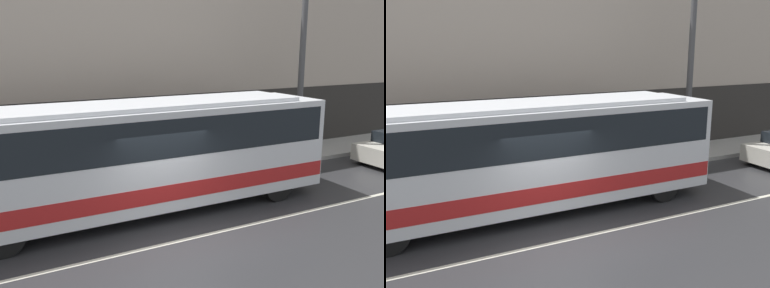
# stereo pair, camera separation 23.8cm
# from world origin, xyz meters

# --- Properties ---
(ground_plane) EXTENTS (60.00, 60.00, 0.00)m
(ground_plane) POSITION_xyz_m (0.00, 0.00, 0.00)
(ground_plane) COLOR #2D2D30
(sidewalk) EXTENTS (60.00, 2.49, 0.16)m
(sidewalk) POSITION_xyz_m (0.00, 5.25, 0.08)
(sidewalk) COLOR #A09E99
(sidewalk) RESTS_ON ground_plane
(building_facade) EXTENTS (60.00, 0.35, 11.68)m
(building_facade) POSITION_xyz_m (0.00, 6.63, 5.64)
(building_facade) COLOR #B7A899
(building_facade) RESTS_ON ground_plane
(lane_stripe) EXTENTS (54.00, 0.14, 0.01)m
(lane_stripe) POSITION_xyz_m (0.00, 0.00, 0.00)
(lane_stripe) COLOR beige
(lane_stripe) RESTS_ON ground_plane
(transit_bus) EXTENTS (11.83, 2.49, 3.17)m
(transit_bus) POSITION_xyz_m (-0.43, 2.22, 1.79)
(transit_bus) COLOR silver
(transit_bus) RESTS_ON ground_plane
(utility_pole_near) EXTENTS (0.24, 0.24, 6.86)m
(utility_pole_near) POSITION_xyz_m (7.54, 4.44, 3.59)
(utility_pole_near) COLOR #4C4C4F
(utility_pole_near) RESTS_ON sidewalk
(pedestrian_waiting) EXTENTS (0.36, 0.36, 1.70)m
(pedestrian_waiting) POSITION_xyz_m (-1.45, 5.23, 0.96)
(pedestrian_waiting) COLOR maroon
(pedestrian_waiting) RESTS_ON sidewalk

